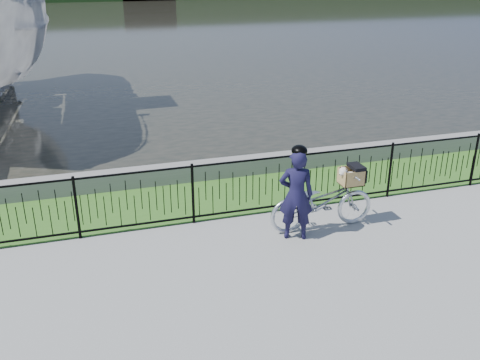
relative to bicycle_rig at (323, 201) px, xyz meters
name	(u,v)px	position (x,y,z in m)	size (l,w,h in m)	color
ground	(276,258)	(-1.14, -0.76, -0.52)	(120.00, 120.00, 0.00)	gray
grass_strip	(231,195)	(-1.14, 1.84, -0.51)	(60.00, 2.00, 0.01)	#366820
water	(113,27)	(-1.14, 32.24, -0.52)	(120.00, 120.00, 0.00)	#28281F
quay_wall	(219,169)	(-1.14, 2.84, -0.32)	(60.00, 0.30, 0.40)	gray
fence	(246,188)	(-1.14, 0.84, 0.06)	(14.00, 0.06, 1.15)	black
bicycle_rig	(323,201)	(0.00, 0.00, 0.00)	(1.93, 0.67, 1.15)	silver
cyclist	(296,194)	(-0.60, -0.20, 0.31)	(0.67, 0.55, 1.67)	black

